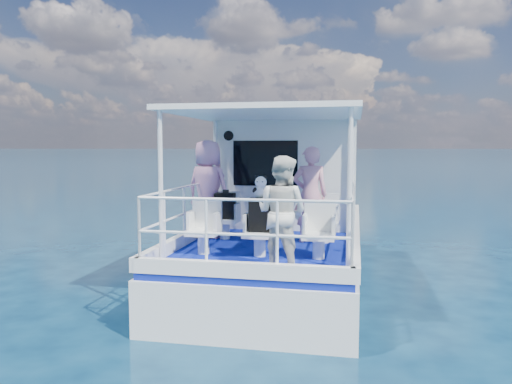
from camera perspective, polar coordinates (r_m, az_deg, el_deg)
ground at (r=9.00m, az=1.78°, el=-11.45°), size 2000.00×2000.00×0.00m
hull at (r=9.95m, az=2.76°, el=-9.83°), size 3.00×7.00×1.60m
deck at (r=9.76m, az=2.78°, el=-5.01°), size 2.90×6.90×0.10m
cabin at (r=10.91m, az=3.83°, el=2.14°), size 2.85×2.00×2.20m
canopy at (r=8.44m, az=1.61°, el=9.02°), size 3.00×3.20×0.08m
canopy_posts at (r=8.39m, az=1.53°, el=1.26°), size 2.77×2.97×2.20m
railings at (r=8.14m, az=1.13°, el=-3.11°), size 2.84×3.59×1.00m
seat_port_fwd at (r=9.13m, az=-3.58°, el=-4.19°), size 0.48×0.46×0.38m
seat_center_fwd at (r=8.94m, az=2.01°, el=-4.38°), size 0.48×0.46×0.38m
seat_stbd_fwd at (r=8.84m, az=7.79°, el=-4.53°), size 0.48×0.46×0.38m
seat_port_aft at (r=7.90m, az=-6.03°, el=-5.67°), size 0.48×0.46×0.38m
seat_center_aft at (r=7.68m, az=0.42°, el=-5.95°), size 0.48×0.46×0.38m
seat_stbd_aft at (r=7.57m, az=7.17°, el=-6.16°), size 0.48×0.46×0.38m
passenger_port_fwd at (r=9.25m, az=-5.51°, el=0.36°), size 0.78×0.65×1.80m
passenger_stbd_fwd at (r=8.79m, az=6.21°, el=-0.29°), size 0.69×0.52×1.68m
passenger_stbd_aft at (r=6.81m, az=2.97°, el=-2.38°), size 0.92×0.83×1.55m
backpack_port at (r=9.01m, az=-3.56°, el=-1.60°), size 0.35×0.20×0.46m
backpack_center at (r=7.62m, az=0.54°, el=-2.63°), size 0.34×0.19×0.51m
compact_camera at (r=8.98m, az=-3.47°, el=0.07°), size 0.10×0.06×0.06m
panda at (r=7.60m, az=0.57°, el=0.61°), size 0.23×0.19×0.35m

